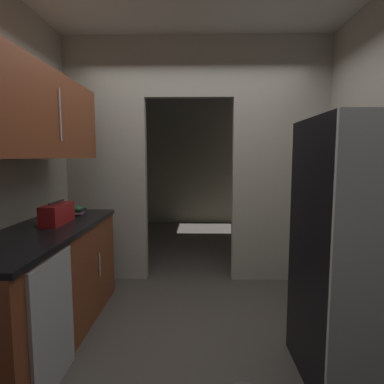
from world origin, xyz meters
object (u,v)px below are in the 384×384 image
Objects in this scene: boombox at (57,214)px; book_stack at (77,211)px; refrigerator at (364,254)px; dishwasher at (54,323)px.

boombox is 2.42× the size of book_stack.
refrigerator is 2.35m from boombox.
book_stack is at bearing 103.04° from dishwasher.
dishwasher is 5.10× the size of book_stack.
book_stack reaches higher than dishwasher.
boombox is at bearing -90.97° from book_stack.
refrigerator is 2.02× the size of dishwasher.
boombox reaches higher than book_stack.
dishwasher is at bearing -69.37° from boombox.
book_stack is at bearing 154.19° from refrigerator.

